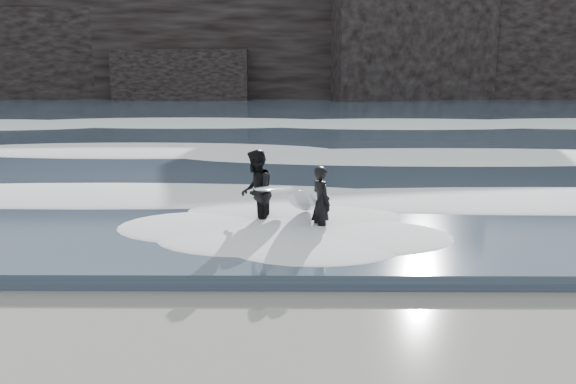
% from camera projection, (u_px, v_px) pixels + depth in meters
% --- Properties ---
extents(ground, '(120.00, 120.00, 0.00)m').
position_uv_depth(ground, '(267.00, 381.00, 8.04)').
color(ground, olive).
rests_on(ground, ground).
extents(sea, '(90.00, 52.00, 0.30)m').
position_uv_depth(sea, '(287.00, 119.00, 36.30)').
color(sea, '#303D50').
rests_on(sea, ground).
extents(headland, '(70.00, 9.00, 10.00)m').
position_uv_depth(headland, '(289.00, 36.00, 51.82)').
color(headland, black).
rests_on(headland, ground).
extents(foam_near, '(60.00, 3.20, 0.20)m').
position_uv_depth(foam_near, '(280.00, 192.00, 16.74)').
color(foam_near, white).
rests_on(foam_near, sea).
extents(foam_mid, '(60.00, 4.00, 0.24)m').
position_uv_depth(foam_mid, '(284.00, 150.00, 23.56)').
color(foam_mid, white).
rests_on(foam_mid, sea).
extents(foam_far, '(60.00, 4.80, 0.30)m').
position_uv_depth(foam_far, '(286.00, 122.00, 32.33)').
color(foam_far, white).
rests_on(foam_far, sea).
extents(surfer_left, '(1.12, 2.22, 1.63)m').
position_uv_depth(surfer_left, '(315.00, 203.00, 13.84)').
color(surfer_left, black).
rests_on(surfer_left, ground).
extents(surfer_right, '(1.43, 2.23, 1.89)m').
position_uv_depth(surfer_right, '(258.00, 191.00, 14.32)').
color(surfer_right, black).
rests_on(surfer_right, ground).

